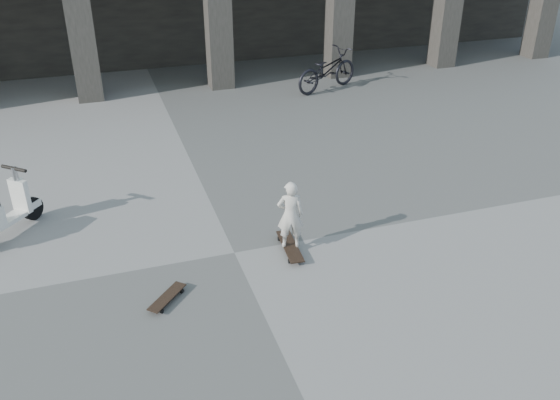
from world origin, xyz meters
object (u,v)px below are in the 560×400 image
object	(u,v)px
skateboard_spare	(167,297)
child	(290,215)
longboard	(290,247)
bicycle	(327,70)

from	to	relation	value
skateboard_spare	child	distance (m)	2.22
longboard	bicycle	xyz separation A→B (m)	(3.67, 7.51, 0.49)
longboard	child	xyz separation A→B (m)	(-0.00, 0.00, 0.58)
skateboard_spare	bicycle	distance (m)	9.99
longboard	skateboard_spare	world-z (taller)	longboard
longboard	child	distance (m)	0.58
longboard	child	bearing A→B (deg)	94.31
skateboard_spare	child	bearing A→B (deg)	-28.37
longboard	bicycle	distance (m)	8.37
child	longboard	bearing A→B (deg)	-166.36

